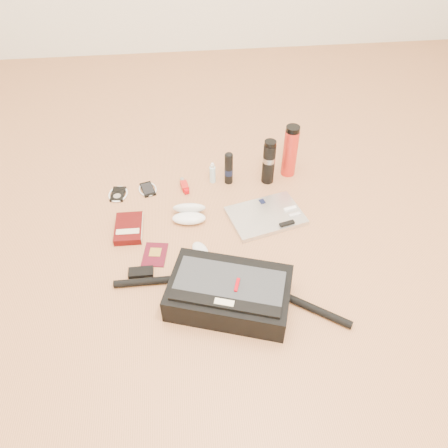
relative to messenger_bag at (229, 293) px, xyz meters
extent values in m
plane|color=#B8794C|center=(-0.03, 0.24, -0.06)|extent=(4.00, 4.00, 0.00)
cube|color=black|center=(0.00, 0.00, 0.00)|extent=(0.49, 0.39, 0.10)
cube|color=#2B2D32|center=(0.00, -0.01, 0.05)|extent=(0.42, 0.30, 0.01)
cube|color=black|center=(-0.03, -0.09, 0.06)|extent=(0.37, 0.16, 0.01)
cube|color=#F1E7C3|center=(-0.03, -0.09, 0.06)|extent=(0.07, 0.04, 0.02)
cube|color=#AA000A|center=(0.03, -0.02, 0.06)|extent=(0.03, 0.06, 0.02)
cylinder|color=black|center=(-0.29, 0.12, -0.04)|extent=(0.27, 0.03, 0.03)
cylinder|color=black|center=(0.31, -0.08, -0.04)|extent=(0.23, 0.18, 0.03)
cube|color=black|center=(-0.32, 0.17, -0.05)|extent=(0.10, 0.05, 0.02)
cube|color=silver|center=(0.22, 0.43, -0.04)|extent=(0.36, 0.29, 0.02)
cube|color=black|center=(0.21, 0.51, -0.03)|extent=(0.03, 0.04, 0.00)
cube|color=white|center=(0.33, 0.45, -0.03)|extent=(0.06, 0.03, 0.01)
cube|color=silver|center=(0.34, 0.41, -0.03)|extent=(0.05, 0.03, 0.01)
cube|color=black|center=(0.29, 0.36, -0.03)|extent=(0.07, 0.04, 0.01)
cube|color=#400707|center=(-0.38, 0.41, -0.04)|extent=(0.12, 0.18, 0.03)
cube|color=beige|center=(-0.32, 0.41, -0.04)|extent=(0.01, 0.17, 0.03)
cube|color=beige|center=(-0.38, 0.38, -0.02)|extent=(0.10, 0.03, 0.00)
cube|color=#480A18|center=(-0.27, 0.26, -0.05)|extent=(0.11, 0.14, 0.01)
cube|color=gold|center=(-0.27, 0.27, -0.05)|extent=(0.05, 0.05, 0.00)
ellipsoid|color=silver|center=(-0.09, 0.25, -0.04)|extent=(0.09, 0.11, 0.03)
ellipsoid|color=white|center=(-0.12, 0.44, -0.03)|extent=(0.15, 0.09, 0.04)
ellipsoid|color=white|center=(-0.12, 0.48, -0.02)|extent=(0.15, 0.09, 0.08)
ellipsoid|color=black|center=(-0.15, 0.44, -0.03)|extent=(0.04, 0.03, 0.01)
ellipsoid|color=black|center=(-0.09, 0.44, -0.03)|extent=(0.04, 0.03, 0.01)
cylinder|color=black|center=(-0.12, 0.44, -0.03)|extent=(0.02, 0.01, 0.00)
cube|color=black|center=(-0.44, 0.65, -0.05)|extent=(0.07, 0.11, 0.01)
cylinder|color=#ABABAE|center=(-0.44, 0.63, -0.04)|extent=(0.04, 0.04, 0.00)
torus|color=white|center=(-0.44, 0.65, -0.05)|extent=(0.10, 0.10, 0.01)
cube|color=black|center=(-0.30, 0.68, -0.05)|extent=(0.08, 0.12, 0.01)
cube|color=black|center=(-0.30, 0.68, -0.05)|extent=(0.07, 0.09, 0.00)
torus|color=white|center=(-0.30, 0.68, -0.05)|extent=(0.10, 0.10, 0.01)
cube|color=#B41A15|center=(-0.13, 0.67, -0.04)|extent=(0.04, 0.06, 0.03)
cube|color=#B9050D|center=(-0.12, 0.63, -0.04)|extent=(0.03, 0.02, 0.02)
cylinder|color=#ABABAE|center=(-0.14, 0.71, -0.04)|extent=(0.03, 0.04, 0.02)
cylinder|color=#B7E1F3|center=(0.01, 0.71, -0.01)|extent=(0.03, 0.03, 0.08)
cylinder|color=silver|center=(0.01, 0.71, 0.04)|extent=(0.02, 0.02, 0.02)
cylinder|color=white|center=(0.01, 0.71, 0.05)|extent=(0.01, 0.01, 0.01)
cylinder|color=black|center=(0.08, 0.69, 0.02)|extent=(0.04, 0.04, 0.16)
cylinder|color=black|center=(0.08, 0.69, 0.01)|extent=(0.04, 0.04, 0.03)
ellipsoid|color=black|center=(0.08, 0.69, 0.10)|extent=(0.04, 0.04, 0.02)
cylinder|color=black|center=(0.27, 0.68, 0.05)|extent=(0.07, 0.07, 0.20)
cylinder|color=#959598|center=(0.27, 0.68, 0.07)|extent=(0.07, 0.07, 0.03)
cylinder|color=black|center=(0.27, 0.68, 0.16)|extent=(0.06, 0.06, 0.02)
cylinder|color=red|center=(0.38, 0.73, 0.06)|extent=(0.09, 0.09, 0.24)
cylinder|color=black|center=(0.38, 0.73, 0.19)|extent=(0.08, 0.08, 0.02)
camera|label=1|loc=(-0.12, -0.94, 1.27)|focal=35.00mm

